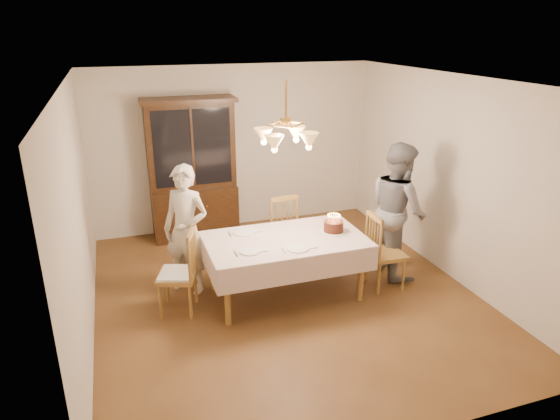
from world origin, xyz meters
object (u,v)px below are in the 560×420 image
object	(u,v)px
china_hutch	(192,172)
chair_far_side	(279,230)
elderly_woman	(186,230)
dining_table	(285,244)
birthday_cake	(333,227)

from	to	relation	value
china_hutch	chair_far_side	size ratio (longest dim) A/B	2.16
china_hutch	elderly_woman	xyz separation A→B (m)	(-0.37, -1.74, -0.23)
dining_table	birthday_cake	size ratio (longest dim) A/B	6.33
dining_table	chair_far_side	bearing A→B (deg)	75.59
china_hutch	chair_far_side	world-z (taller)	china_hutch
chair_far_side	elderly_woman	world-z (taller)	elderly_woman
china_hutch	birthday_cake	size ratio (longest dim) A/B	7.20
elderly_woman	dining_table	bearing A→B (deg)	13.11
china_hutch	elderly_woman	distance (m)	1.79
dining_table	china_hutch	xyz separation A→B (m)	(-0.73, 2.25, 0.36)
dining_table	elderly_woman	distance (m)	1.22
dining_table	chair_far_side	xyz separation A→B (m)	(0.25, 0.99, -0.24)
china_hutch	birthday_cake	bearing A→B (deg)	-59.09
chair_far_side	birthday_cake	distance (m)	1.12
china_hutch	birthday_cake	world-z (taller)	china_hutch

